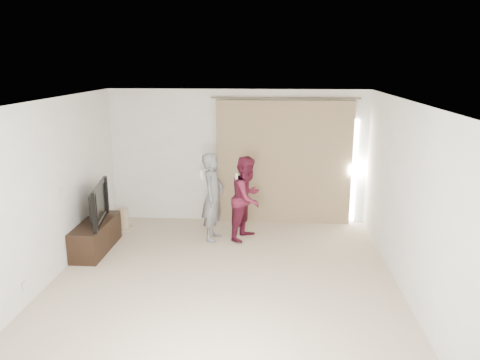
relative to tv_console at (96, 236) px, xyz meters
name	(u,v)px	position (x,y,z in m)	size (l,w,h in m)	color
floor	(224,282)	(2.27, -1.03, -0.25)	(5.50, 5.50, 0.00)	#C7B295
wall_back	(238,157)	(2.27, 1.72, 1.05)	(5.00, 0.04, 2.60)	silver
wall_left	(48,193)	(-0.23, -1.03, 1.05)	(0.04, 5.50, 2.60)	silver
ceiling	(222,101)	(2.27, -1.03, 2.35)	(5.00, 5.50, 0.01)	white
curtain	(284,163)	(3.18, 1.66, 0.95)	(2.80, 0.11, 2.46)	tan
tv_console	(96,236)	(0.00, 0.00, 0.00)	(0.45, 1.30, 0.50)	black
tv	(93,203)	(0.00, 0.00, 0.58)	(1.14, 0.15, 0.66)	black
scratching_post	(124,221)	(0.17, 0.99, -0.08)	(0.32, 0.32, 0.43)	tan
person_man	(213,197)	(1.91, 0.66, 0.54)	(0.48, 0.64, 1.57)	slate
person_woman	(247,198)	(2.51, 0.75, 0.50)	(0.82, 0.90, 1.51)	#5A162A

